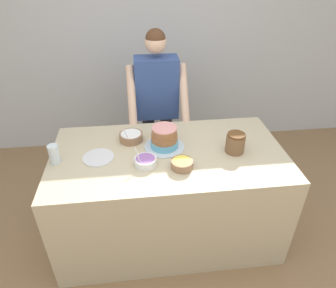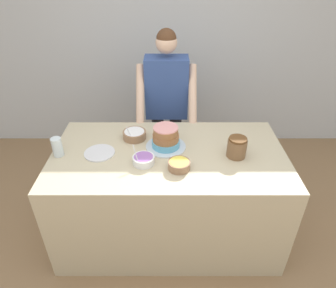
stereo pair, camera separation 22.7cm
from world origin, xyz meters
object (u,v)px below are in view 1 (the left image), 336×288
at_px(frosting_bowl_white, 131,137).
at_px(ceramic_plate, 98,157).
at_px(person_baker, 157,98).
at_px(cake, 164,139).
at_px(drinking_glass, 54,154).
at_px(stoneware_jar, 235,143).
at_px(frosting_bowl_yellow, 182,164).
at_px(frosting_bowl_purple, 145,161).

bearing_deg(frosting_bowl_white, ceramic_plate, -137.93).
bearing_deg(person_baker, ceramic_plate, -122.34).
distance_m(cake, ceramic_plate, 0.54).
relative_size(drinking_glass, stoneware_jar, 0.94).
bearing_deg(stoneware_jar, cake, 167.06).
height_order(frosting_bowl_yellow, drinking_glass, drinking_glass).
height_order(person_baker, ceramic_plate, person_baker).
height_order(person_baker, frosting_bowl_purple, person_baker).
distance_m(frosting_bowl_yellow, drinking_glass, 0.95).
xyz_separation_m(cake, frosting_bowl_purple, (-0.17, -0.22, -0.05)).
xyz_separation_m(person_baker, cake, (-0.00, -0.74, -0.02)).
height_order(person_baker, frosting_bowl_white, person_baker).
xyz_separation_m(person_baker, frosting_bowl_white, (-0.27, -0.60, -0.06)).
height_order(frosting_bowl_white, stoneware_jar, stoneware_jar).
relative_size(person_baker, frosting_bowl_white, 8.44).
height_order(frosting_bowl_purple, stoneware_jar, frosting_bowl_purple).
relative_size(person_baker, drinking_glass, 10.87).
relative_size(cake, frosting_bowl_purple, 1.96).
xyz_separation_m(frosting_bowl_purple, frosting_bowl_yellow, (0.26, -0.07, 0.00)).
bearing_deg(frosting_bowl_purple, frosting_bowl_yellow, -14.02).
relative_size(frosting_bowl_yellow, stoneware_jar, 1.01).
bearing_deg(frosting_bowl_white, frosting_bowl_purple, -74.18).
bearing_deg(frosting_bowl_white, stoneware_jar, -17.89).
xyz_separation_m(frosting_bowl_white, stoneware_jar, (0.81, -0.26, 0.04)).
distance_m(cake, stoneware_jar, 0.56).
bearing_deg(person_baker, cake, -90.27).
bearing_deg(person_baker, frosting_bowl_purple, -99.98).
distance_m(drinking_glass, ceramic_plate, 0.32).
height_order(drinking_glass, ceramic_plate, drinking_glass).
bearing_deg(frosting_bowl_white, drinking_glass, -156.05).
bearing_deg(drinking_glass, frosting_bowl_purple, -8.98).
bearing_deg(stoneware_jar, frosting_bowl_white, 162.11).
height_order(frosting_bowl_purple, frosting_bowl_white, frosting_bowl_purple).
xyz_separation_m(cake, drinking_glass, (-0.83, -0.12, -0.01)).
relative_size(person_baker, ceramic_plate, 6.87).
distance_m(cake, frosting_bowl_white, 0.30).
distance_m(person_baker, stoneware_jar, 1.02).
relative_size(frosting_bowl_white, drinking_glass, 1.29).
bearing_deg(cake, stoneware_jar, -12.94).
bearing_deg(frosting_bowl_purple, cake, 53.29).
relative_size(frosting_bowl_purple, drinking_glass, 1.09).
bearing_deg(stoneware_jar, frosting_bowl_yellow, -160.12).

